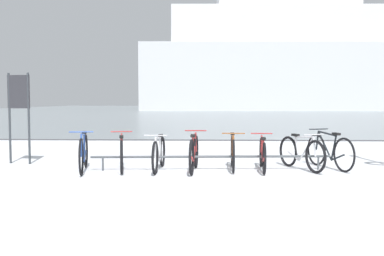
{
  "coord_description": "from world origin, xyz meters",
  "views": [
    {
      "loc": [
        -0.65,
        -5.97,
        1.43
      ],
      "look_at": [
        -1.04,
        5.08,
        0.75
      ],
      "focal_mm": 41.46,
      "sensor_mm": 36.0,
      "label": 1
    }
  ],
  "objects_px": {
    "bicycle_7": "(329,151)",
    "ferry_ship": "(289,62)",
    "bicycle_1": "(122,153)",
    "bicycle_6": "(301,153)",
    "bicycle_0": "(84,153)",
    "bicycle_4": "(233,152)",
    "bicycle_5": "(263,154)",
    "bicycle_2": "(159,154)",
    "bicycle_3": "(194,153)",
    "info_sign": "(19,102)"
  },
  "relations": [
    {
      "from": "bicycle_3",
      "to": "bicycle_5",
      "type": "height_order",
      "value": "bicycle_3"
    },
    {
      "from": "bicycle_1",
      "to": "info_sign",
      "type": "xyz_separation_m",
      "value": [
        -2.49,
        0.84,
        1.05
      ]
    },
    {
      "from": "bicycle_2",
      "to": "bicycle_5",
      "type": "height_order",
      "value": "bicycle_2"
    },
    {
      "from": "bicycle_4",
      "to": "ferry_ship",
      "type": "relative_size",
      "value": 0.04
    },
    {
      "from": "bicycle_3",
      "to": "bicycle_6",
      "type": "height_order",
      "value": "bicycle_3"
    },
    {
      "from": "bicycle_1",
      "to": "bicycle_6",
      "type": "relative_size",
      "value": 1.08
    },
    {
      "from": "bicycle_0",
      "to": "ferry_ship",
      "type": "height_order",
      "value": "ferry_ship"
    },
    {
      "from": "bicycle_0",
      "to": "bicycle_6",
      "type": "xyz_separation_m",
      "value": [
        4.45,
        0.36,
        -0.03
      ]
    },
    {
      "from": "bicycle_6",
      "to": "bicycle_7",
      "type": "bearing_deg",
      "value": 16.6
    },
    {
      "from": "bicycle_2",
      "to": "bicycle_5",
      "type": "relative_size",
      "value": 1.03
    },
    {
      "from": "bicycle_0",
      "to": "ferry_ship",
      "type": "relative_size",
      "value": 0.04
    },
    {
      "from": "bicycle_2",
      "to": "bicycle_3",
      "type": "xyz_separation_m",
      "value": [
        0.72,
        -0.09,
        0.02
      ]
    },
    {
      "from": "bicycle_3",
      "to": "bicycle_5",
      "type": "xyz_separation_m",
      "value": [
        1.41,
        0.16,
        -0.03
      ]
    },
    {
      "from": "bicycle_4",
      "to": "bicycle_6",
      "type": "bearing_deg",
      "value": 0.28
    },
    {
      "from": "bicycle_0",
      "to": "bicycle_3",
      "type": "bearing_deg",
      "value": 2.38
    },
    {
      "from": "info_sign",
      "to": "bicycle_2",
      "type": "bearing_deg",
      "value": -14.74
    },
    {
      "from": "bicycle_0",
      "to": "bicycle_7",
      "type": "xyz_separation_m",
      "value": [
        5.07,
        0.54,
        -0.01
      ]
    },
    {
      "from": "bicycle_2",
      "to": "ferry_ship",
      "type": "distance_m",
      "value": 59.84
    },
    {
      "from": "bicycle_4",
      "to": "bicycle_5",
      "type": "bearing_deg",
      "value": -8.91
    },
    {
      "from": "bicycle_0",
      "to": "bicycle_7",
      "type": "bearing_deg",
      "value": 6.1
    },
    {
      "from": "bicycle_7",
      "to": "bicycle_5",
      "type": "bearing_deg",
      "value": -168.6
    },
    {
      "from": "bicycle_5",
      "to": "bicycle_6",
      "type": "relative_size",
      "value": 1.08
    },
    {
      "from": "bicycle_6",
      "to": "bicycle_7",
      "type": "distance_m",
      "value": 0.65
    },
    {
      "from": "bicycle_2",
      "to": "bicycle_6",
      "type": "xyz_separation_m",
      "value": [
        2.94,
        0.17,
        0.0
      ]
    },
    {
      "from": "bicycle_7",
      "to": "bicycle_6",
      "type": "bearing_deg",
      "value": -163.4
    },
    {
      "from": "bicycle_2",
      "to": "bicycle_6",
      "type": "bearing_deg",
      "value": 3.33
    },
    {
      "from": "bicycle_5",
      "to": "ferry_ship",
      "type": "bearing_deg",
      "value": 79.26
    },
    {
      "from": "bicycle_4",
      "to": "bicycle_7",
      "type": "xyz_separation_m",
      "value": [
        2.04,
        0.19,
        0.01
      ]
    },
    {
      "from": "bicycle_5",
      "to": "ferry_ship",
      "type": "height_order",
      "value": "ferry_ship"
    },
    {
      "from": "bicycle_7",
      "to": "ferry_ship",
      "type": "bearing_deg",
      "value": 80.59
    },
    {
      "from": "bicycle_2",
      "to": "bicycle_7",
      "type": "relative_size",
      "value": 1.06
    },
    {
      "from": "bicycle_3",
      "to": "bicycle_4",
      "type": "bearing_deg",
      "value": 17.77
    },
    {
      "from": "bicycle_0",
      "to": "bicycle_1",
      "type": "bearing_deg",
      "value": 15.9
    },
    {
      "from": "bicycle_5",
      "to": "bicycle_7",
      "type": "height_order",
      "value": "bicycle_7"
    },
    {
      "from": "bicycle_5",
      "to": "info_sign",
      "type": "bearing_deg",
      "value": 171.66
    },
    {
      "from": "bicycle_5",
      "to": "bicycle_6",
      "type": "distance_m",
      "value": 0.81
    },
    {
      "from": "bicycle_4",
      "to": "bicycle_5",
      "type": "relative_size",
      "value": 0.98
    },
    {
      "from": "bicycle_0",
      "to": "bicycle_1",
      "type": "relative_size",
      "value": 1.04
    },
    {
      "from": "bicycle_2",
      "to": "bicycle_1",
      "type": "bearing_deg",
      "value": 178.18
    },
    {
      "from": "bicycle_6",
      "to": "bicycle_1",
      "type": "bearing_deg",
      "value": -177.74
    },
    {
      "from": "bicycle_5",
      "to": "bicycle_7",
      "type": "relative_size",
      "value": 1.03
    },
    {
      "from": "bicycle_0",
      "to": "bicycle_6",
      "type": "bearing_deg",
      "value": 4.57
    },
    {
      "from": "bicycle_1",
      "to": "bicycle_3",
      "type": "bearing_deg",
      "value": -4.45
    },
    {
      "from": "ferry_ship",
      "to": "bicycle_1",
      "type": "bearing_deg",
      "value": -103.48
    },
    {
      "from": "bicycle_3",
      "to": "bicycle_4",
      "type": "distance_m",
      "value": 0.84
    },
    {
      "from": "bicycle_3",
      "to": "ferry_ship",
      "type": "xyz_separation_m",
      "value": [
        12.39,
        58.07,
        6.85
      ]
    },
    {
      "from": "bicycle_1",
      "to": "bicycle_7",
      "type": "distance_m",
      "value": 4.35
    },
    {
      "from": "bicycle_1",
      "to": "bicycle_3",
      "type": "relative_size",
      "value": 1.01
    },
    {
      "from": "bicycle_1",
      "to": "bicycle_2",
      "type": "distance_m",
      "value": 0.77
    },
    {
      "from": "bicycle_1",
      "to": "bicycle_2",
      "type": "xyz_separation_m",
      "value": [
        0.77,
        -0.02,
        -0.0
      ]
    }
  ]
}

